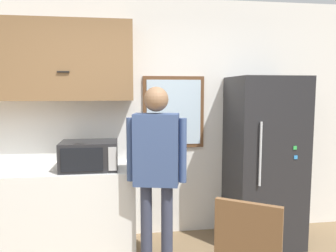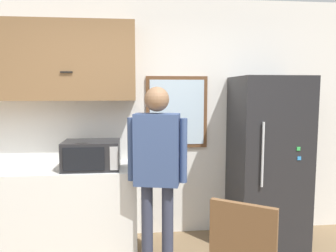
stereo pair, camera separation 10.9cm
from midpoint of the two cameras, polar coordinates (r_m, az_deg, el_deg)
back_wall at (r=3.76m, az=-5.81°, el=1.14°), size 6.00×0.06×2.70m
counter at (r=3.75m, az=-23.60°, el=-13.57°), size 2.12×0.62×0.89m
upper_cabinets at (r=3.71m, az=-24.00°, el=10.42°), size 2.12×0.33×0.82m
microwave at (r=3.41m, az=-14.44°, el=-5.00°), size 0.56×0.40×0.29m
person at (r=3.06m, az=-3.07°, el=-5.79°), size 0.55×0.31×1.71m
refrigerator at (r=3.76m, az=15.51°, el=-5.78°), size 0.73×0.71×1.83m
window at (r=3.75m, az=0.15°, el=2.43°), size 0.70×0.05×0.82m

